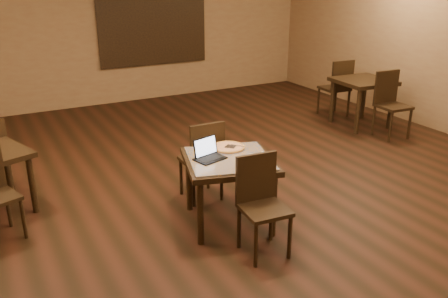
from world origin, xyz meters
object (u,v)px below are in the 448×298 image
laptop (208,153)px  other_table_a_chair_far (338,85)px  chair_main_near (261,199)px  pizza_pan (228,148)px  chair_main_far (204,157)px  other_table_a (363,87)px  tiled_table (229,167)px  other_table_a_chair_near (390,100)px

laptop → other_table_a_chair_far: 4.67m
chair_main_near → pizza_pan: size_ratio=2.68×
chair_main_far → other_table_a: (3.75, 1.34, 0.13)m
chair_main_near → chair_main_far: size_ratio=0.98×
pizza_pan → chair_main_near: bearing=-97.5°
chair_main_near → other_table_a_chair_far: (3.74, 3.20, 0.06)m
tiled_table → other_table_a: size_ratio=1.20×
tiled_table → chair_main_far: (-0.00, 0.61, -0.10)m
laptop → pizza_pan: size_ratio=0.96×
pizza_pan → other_table_a_chair_near: bearing=16.6°
laptop → other_table_a_chair_near: bearing=2.1°
laptop → pizza_pan: (0.32, 0.14, -0.05)m
chair_main_far → other_table_a: bearing=-160.0°
chair_main_near → tiled_table: bearing=95.3°
chair_main_far → other_table_a_chair_near: 3.83m
other_table_a_chair_near → pizza_pan: bearing=-159.4°
pizza_pan → tiled_table: bearing=-116.6°
chair_main_near → other_table_a_chair_far: 4.92m
tiled_table → other_table_a: 4.23m
chair_main_far → other_table_a: 3.99m
other_table_a_chair_far → pizza_pan: bearing=36.9°
other_table_a_chair_far → laptop: bearing=36.2°
chair_main_far → laptop: size_ratio=2.84×
other_table_a_chair_far → other_table_a_chair_near: bearing=94.7°
chair_main_far → chair_main_near: bearing=90.7°
tiled_table → other_table_a_chair_far: size_ratio=1.05×
tiled_table → pizza_pan: bearing=79.4°
chair_main_near → other_table_a_chair_far: bearing=45.1°
tiled_table → chair_main_far: bearing=106.0°
chair_main_near → other_table_a: (3.75, 2.57, 0.14)m
laptop → other_table_a: (3.95, 1.85, -0.12)m
tiled_table → other_table_a_chair_near: bearing=35.3°
chair_main_far → other_table_a_chair_far: bearing=-151.9°
tiled_table → chair_main_far: 0.62m
laptop → other_table_a: bearing=10.0°
laptop → other_table_a: size_ratio=0.37×
other_table_a → tiled_table: bearing=-148.5°
tiled_table → chair_main_far: chair_main_far is taller
pizza_pan → other_table_a: size_ratio=0.38×
other_table_a → other_table_a_chair_far: bearing=94.7°
other_table_a_chair_near → other_table_a_chair_far: (-0.01, 1.26, 0.00)m
laptop → other_table_a_chair_near: 4.15m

